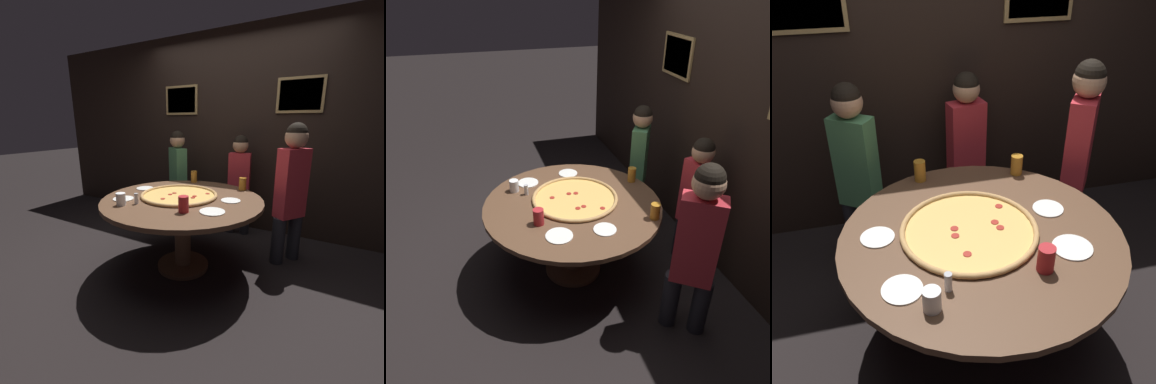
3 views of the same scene
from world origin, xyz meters
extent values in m
plane|color=black|center=(0.00, 0.00, 0.00)|extent=(24.00, 24.00, 0.00)
cube|color=black|center=(0.00, 1.37, 1.30)|extent=(6.40, 0.06, 2.60)
cube|color=#9E7F4C|center=(-0.80, 1.33, 1.75)|extent=(0.52, 0.02, 0.40)
cube|color=#B2A893|center=(-0.80, 1.32, 1.75)|extent=(0.46, 0.01, 0.34)
cylinder|color=brown|center=(0.00, 0.00, 0.72)|extent=(1.54, 1.54, 0.04)
cylinder|color=brown|center=(0.00, 0.00, 0.35)|extent=(0.16, 0.16, 0.70)
cylinder|color=brown|center=(0.00, 0.00, 0.02)|extent=(0.52, 0.52, 0.04)
cylinder|color=#EAB75B|center=(-0.06, 0.04, 0.75)|extent=(0.72, 0.72, 0.01)
torus|color=tan|center=(-0.06, 0.04, 0.76)|extent=(0.76, 0.76, 0.03)
cylinder|color=#A8281E|center=(0.11, 0.02, 0.75)|extent=(0.04, 0.04, 0.00)
cylinder|color=#A8281E|center=(-0.12, -0.15, 0.75)|extent=(0.04, 0.04, 0.00)
cylinder|color=#A8281E|center=(-0.15, 0.01, 0.75)|extent=(0.04, 0.04, 0.00)
cylinder|color=#A8281E|center=(0.17, 0.22, 0.75)|extent=(0.04, 0.04, 0.00)
cylinder|color=#A8281E|center=(-0.14, 0.07, 0.75)|extent=(0.04, 0.04, 0.00)
cylinder|color=#A8281E|center=(0.10, 0.07, 0.75)|extent=(0.04, 0.04, 0.00)
cylinder|color=#BC7A23|center=(0.41, 0.58, 0.81)|extent=(0.08, 0.08, 0.13)
cylinder|color=#B22328|center=(0.22, -0.34, 0.81)|extent=(0.09, 0.09, 0.13)
cylinder|color=#BC7A23|center=(-0.22, 0.65, 0.81)|extent=(0.07, 0.07, 0.14)
cylinder|color=white|center=(-0.36, -0.45, 0.79)|extent=(0.08, 0.08, 0.11)
cylinder|color=white|center=(0.44, 0.13, 0.74)|extent=(0.18, 0.18, 0.01)
cylinder|color=white|center=(-0.55, 0.11, 0.74)|extent=(0.18, 0.18, 0.01)
cylinder|color=white|center=(-0.47, -0.30, 0.74)|extent=(0.19, 0.19, 0.01)
cylinder|color=white|center=(0.42, -0.23, 0.74)|extent=(0.21, 0.21, 0.01)
cylinder|color=silver|center=(-0.27, -0.35, 0.78)|extent=(0.04, 0.04, 0.08)
cylinder|color=#B7B7BC|center=(-0.27, -0.35, 0.83)|extent=(0.04, 0.04, 0.01)
cylinder|color=#232328|center=(0.96, 0.74, 0.25)|extent=(0.19, 0.19, 0.50)
cylinder|color=#232328|center=(0.83, 0.56, 0.25)|extent=(0.19, 0.19, 0.50)
cube|color=red|center=(0.89, 0.65, 0.85)|extent=(0.31, 0.34, 0.70)
sphere|color=tan|center=(0.89, 0.65, 1.31)|extent=(0.22, 0.22, 0.22)
sphere|color=black|center=(0.89, 0.65, 1.35)|extent=(0.20, 0.20, 0.20)
cylinder|color=#232328|center=(0.30, 1.10, 0.22)|extent=(0.14, 0.14, 0.45)
cylinder|color=#232328|center=(0.10, 1.07, 0.22)|extent=(0.14, 0.14, 0.45)
cube|color=red|center=(0.20, 1.09, 0.76)|extent=(0.29, 0.19, 0.63)
sphere|color=tan|center=(0.20, 1.09, 1.17)|extent=(0.19, 0.19, 0.19)
sphere|color=black|center=(0.20, 1.09, 1.20)|extent=(0.18, 0.18, 0.18)
cylinder|color=#232328|center=(-0.53, 0.86, 0.23)|extent=(0.17, 0.17, 0.46)
cylinder|color=#232328|center=(-0.71, 0.97, 0.23)|extent=(0.17, 0.17, 0.46)
cube|color=#4C8C59|center=(-0.62, 0.91, 0.79)|extent=(0.31, 0.28, 0.65)
sphere|color=tan|center=(-0.62, 0.91, 1.21)|extent=(0.20, 0.20, 0.20)
sphere|color=black|center=(-0.62, 0.91, 1.25)|extent=(0.18, 0.18, 0.18)
camera|label=1|loc=(1.23, -2.03, 1.45)|focal=24.00mm
camera|label=2|loc=(2.64, -0.75, 2.46)|focal=35.00mm
camera|label=3|loc=(-0.55, -1.74, 2.16)|focal=40.00mm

